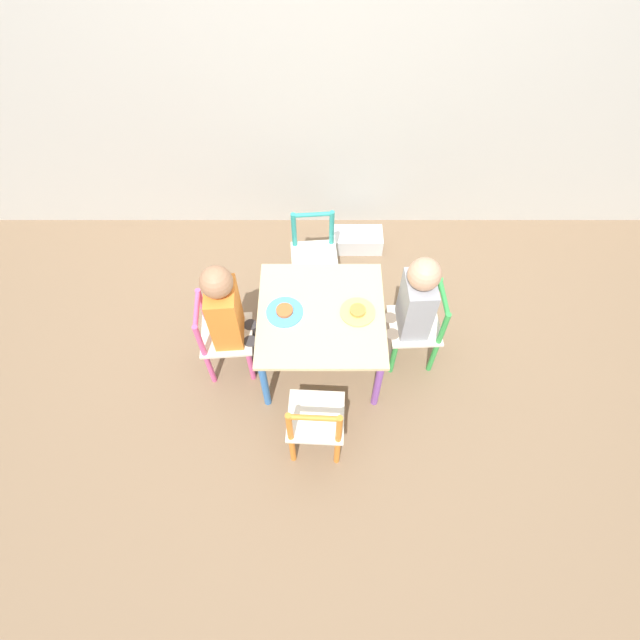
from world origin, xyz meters
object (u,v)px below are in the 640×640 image
object	(u,v)px
child_right	(411,305)
plate_left	(284,312)
chair_green	(417,327)
kids_table	(320,319)
storage_bin	(356,240)
chair_teal	(313,257)
plate_right	(356,312)
chair_pink	(222,338)
child_left	(228,314)
chair_orange	(315,423)

from	to	relation	value
child_right	plate_left	size ratio (longest dim) A/B	4.23
chair_green	kids_table	bearing A→B (deg)	-90.00
plate_left	storage_bin	size ratio (longest dim) A/B	0.59
chair_teal	plate_right	distance (m)	0.58
chair_pink	chair_teal	size ratio (longest dim) A/B	1.00
chair_pink	storage_bin	xyz separation A→B (m)	(0.74, 0.87, -0.20)
chair_pink	child_right	size ratio (longest dim) A/B	0.68
chair_pink	child_left	size ratio (longest dim) A/B	0.67
chair_green	chair_orange	distance (m)	0.75
plate_left	child_left	bearing A→B (deg)	-172.84
plate_left	chair_teal	bearing A→B (deg)	74.56
chair_green	plate_left	distance (m)	0.71
chair_pink	chair_teal	bearing A→B (deg)	-44.93
child_left	chair_green	bearing A→B (deg)	-90.94
chair_teal	child_right	world-z (taller)	child_right
chair_pink	plate_left	size ratio (longest dim) A/B	2.88
chair_orange	plate_right	distance (m)	0.57
plate_right	chair_orange	bearing A→B (deg)	-112.03
child_left	child_right	size ratio (longest dim) A/B	1.01
kids_table	chair_orange	size ratio (longest dim) A/B	1.19
chair_pink	plate_left	bearing A→B (deg)	-87.66
chair_teal	chair_orange	world-z (taller)	same
kids_table	child_right	bearing A→B (deg)	2.52
chair_pink	chair_orange	distance (m)	0.67
chair_green	child_left	bearing A→B (deg)	-89.17
chair_pink	chair_green	world-z (taller)	same
chair_green	plate_left	bearing A→B (deg)	-90.66
chair_orange	child_left	world-z (taller)	child_left
chair_orange	plate_right	xyz separation A→B (m)	(0.20, 0.51, 0.17)
chair_pink	plate_right	size ratio (longest dim) A/B	3.03
kids_table	plate_right	world-z (taller)	plate_right
kids_table	storage_bin	world-z (taller)	kids_table
child_left	storage_bin	distance (m)	1.17
chair_orange	child_right	xyz separation A→B (m)	(0.47, 0.53, 0.20)
child_right	plate_right	bearing A→B (deg)	-88.31
kids_table	storage_bin	xyz separation A→B (m)	(0.24, 0.83, -0.31)
chair_orange	chair_pink	bearing A→B (deg)	-41.38
chair_green	plate_left	size ratio (longest dim) A/B	2.88
chair_pink	plate_right	distance (m)	0.71
chair_pink	chair_orange	size ratio (longest dim) A/B	1.00
chair_teal	plate_right	size ratio (longest dim) A/B	3.03
chair_pink	child_left	xyz separation A→B (m)	(0.06, 0.00, 0.20)
kids_table	chair_green	bearing A→B (deg)	2.52
chair_teal	plate_left	size ratio (longest dim) A/B	2.88
child_left	storage_bin	world-z (taller)	child_left
chair_teal	chair_green	bearing A→B (deg)	-45.96
chair_green	plate_right	size ratio (longest dim) A/B	3.03
child_right	plate_left	xyz separation A→B (m)	(-0.62, -0.02, -0.02)
child_right	storage_bin	bearing A→B (deg)	-168.17
chair_pink	chair_green	bearing A→B (deg)	-90.89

